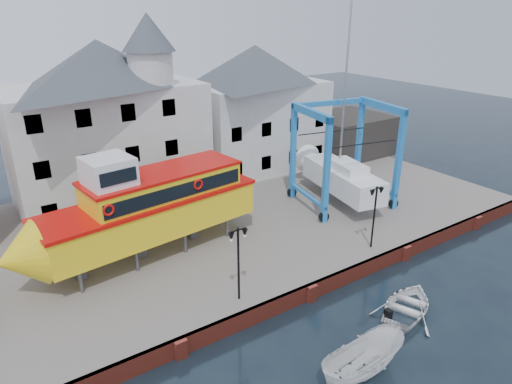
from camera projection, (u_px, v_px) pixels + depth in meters
ground at (311, 300)px, 25.65m from camera, size 140.00×140.00×0.00m
hardstanding at (215, 222)px, 33.91m from camera, size 44.00×22.00×1.00m
quay_wall at (310, 292)px, 25.55m from camera, size 44.00×0.47×1.00m
building_white_main at (108, 121)px, 34.48m from camera, size 14.00×8.30×14.00m
building_white_right at (255, 108)px, 42.42m from camera, size 12.00×8.00×11.20m
shed_dark at (345, 134)px, 47.42m from camera, size 8.00×7.00×4.00m
lamp_post_left at (238, 246)px, 22.93m from camera, size 1.12×0.32×4.20m
lamp_post_right at (376, 202)px, 28.11m from camera, size 1.12×0.32×4.20m
tour_boat at (137, 210)px, 27.00m from camera, size 15.77×5.54×6.72m
travel_lift at (337, 169)px, 35.86m from camera, size 7.79×10.06×14.75m
motorboat_a at (361, 374)px, 20.51m from camera, size 4.68×1.79×1.80m
motorboat_b at (407, 311)px, 24.72m from camera, size 5.37×4.64×0.93m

